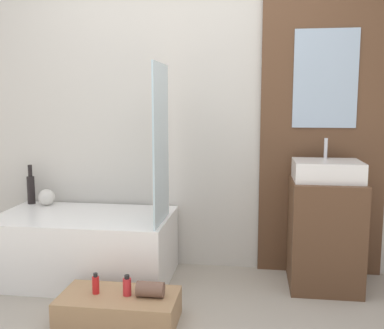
% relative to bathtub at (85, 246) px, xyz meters
% --- Properties ---
extents(wall_tiled_back, '(4.20, 0.06, 2.60)m').
position_rel_bathtub_xyz_m(wall_tiled_back, '(0.69, 0.41, 1.06)').
color(wall_tiled_back, beige).
rests_on(wall_tiled_back, ground_plane).
extents(wall_wood_accent, '(0.91, 0.04, 2.60)m').
position_rel_bathtub_xyz_m(wall_wood_accent, '(1.72, 0.36, 1.07)').
color(wall_wood_accent, brown).
rests_on(wall_wood_accent, ground_plane).
extents(bathtub, '(1.26, 0.73, 0.48)m').
position_rel_bathtub_xyz_m(bathtub, '(0.00, 0.00, 0.00)').
color(bathtub, white).
rests_on(bathtub, ground_plane).
extents(glass_shower_screen, '(0.01, 0.46, 1.07)m').
position_rel_bathtub_xyz_m(glass_shower_screen, '(0.60, -0.11, 0.77)').
color(glass_shower_screen, silver).
rests_on(glass_shower_screen, bathtub).
extents(wooden_step_bench, '(0.69, 0.37, 0.17)m').
position_rel_bathtub_xyz_m(wooden_step_bench, '(0.45, -0.62, -0.16)').
color(wooden_step_bench, '#A87F56').
rests_on(wooden_step_bench, ground_plane).
extents(vanity_cabinet, '(0.48, 0.49, 0.76)m').
position_rel_bathtub_xyz_m(vanity_cabinet, '(1.72, 0.10, 0.14)').
color(vanity_cabinet, brown).
rests_on(vanity_cabinet, ground_plane).
extents(sink, '(0.45, 0.36, 0.29)m').
position_rel_bathtub_xyz_m(sink, '(1.72, 0.10, 0.58)').
color(sink, white).
rests_on(sink, vanity_cabinet).
extents(vase_tall_dark, '(0.06, 0.06, 0.32)m').
position_rel_bathtub_xyz_m(vase_tall_dark, '(-0.55, 0.28, 0.37)').
color(vase_tall_dark, black).
rests_on(vase_tall_dark, bathtub).
extents(vase_round_light, '(0.13, 0.13, 0.13)m').
position_rel_bathtub_xyz_m(vase_round_light, '(-0.40, 0.25, 0.30)').
color(vase_round_light, silver).
rests_on(vase_round_light, bathtub).
extents(bottle_soap_primary, '(0.04, 0.04, 0.13)m').
position_rel_bathtub_xyz_m(bottle_soap_primary, '(0.31, -0.62, -0.02)').
color(bottle_soap_primary, red).
rests_on(bottle_soap_primary, wooden_step_bench).
extents(bottle_soap_secondary, '(0.05, 0.05, 0.12)m').
position_rel_bathtub_xyz_m(bottle_soap_secondary, '(0.50, -0.62, -0.02)').
color(bottle_soap_secondary, red).
rests_on(bottle_soap_secondary, wooden_step_bench).
extents(towel_roll, '(0.16, 0.09, 0.09)m').
position_rel_bathtub_xyz_m(towel_roll, '(0.64, -0.62, -0.03)').
color(towel_roll, brown).
rests_on(towel_roll, wooden_step_bench).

